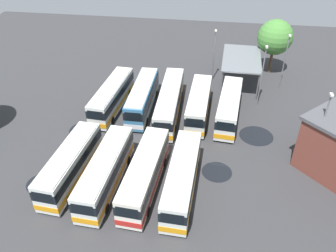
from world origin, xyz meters
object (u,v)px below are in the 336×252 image
bus_row0_slot2 (170,101)px  maintenance_shelter (242,59)px  bus_row0_slot1 (143,97)px  tree_northeast (275,37)px  bus_row0_slot3 (199,104)px  bus_row1_slot2 (145,173)px  bus_row1_slot1 (106,171)px  bus_row1_slot0 (71,164)px  bus_row0_slot4 (229,107)px  lamp_post_mid_lot (214,53)px  lamp_post_by_building (321,128)px  bus_row1_slot3 (182,178)px  bus_row0_slot0 (112,96)px  lamp_post_far_corner (262,74)px  lamp_post_near_entrance (285,60)px

bus_row0_slot2 → maintenance_shelter: bearing=137.6°
bus_row0_slot1 → bus_row0_slot2: size_ratio=0.85×
tree_northeast → bus_row0_slot3: bearing=-35.1°
bus_row0_slot3 → bus_row1_slot2: 14.33m
bus_row1_slot1 → maintenance_shelter: size_ratio=1.11×
bus_row0_slot3 → bus_row1_slot0: bearing=-41.5°
bus_row0_slot1 → maintenance_shelter: (-9.70, 13.00, 2.04)m
bus_row0_slot3 → bus_row0_slot4: bearing=88.7°
lamp_post_mid_lot → lamp_post_by_building: bearing=31.9°
bus_row1_slot2 → lamp_post_by_building: size_ratio=1.28×
bus_row1_slot3 → bus_row0_slot0: bearing=-141.9°
bus_row0_slot1 → bus_row0_slot0: bearing=-85.4°
maintenance_shelter → tree_northeast: (-4.50, 4.94, 1.91)m
bus_row0_slot0 → bus_row0_slot2: size_ratio=0.86×
tree_northeast → bus_row1_slot2: bearing=-27.2°
bus_row0_slot3 → lamp_post_far_corner: bearing=118.1°
bus_row0_slot3 → bus_row1_slot3: bearing=-2.4°
bus_row0_slot2 → bus_row1_slot1: same height
bus_row0_slot1 → bus_row0_slot3: same height
bus_row1_slot2 → lamp_post_near_entrance: lamp_post_near_entrance is taller
bus_row0_slot1 → bus_row1_slot3: (14.40, 6.95, -0.00)m
bus_row0_slot2 → lamp_post_near_entrance: 18.11m
bus_row1_slot1 → bus_row1_slot0: bearing=-97.0°
bus_row0_slot4 → lamp_post_near_entrance: 12.55m
bus_row0_slot0 → bus_row1_slot3: (14.07, 11.02, -0.00)m
bus_row0_slot2 → bus_row0_slot3: bearing=87.4°
bus_row0_slot2 → lamp_post_far_corner: bearing=109.0°
lamp_post_by_building → tree_northeast: size_ratio=1.03×
lamp_post_near_entrance → tree_northeast: size_ratio=0.96×
bus_row1_slot3 → bus_row1_slot1: bearing=-88.7°
bus_row1_slot1 → maintenance_shelter: bearing=150.7°
bus_row1_slot2 → bus_row0_slot2: bearing=178.2°
lamp_post_far_corner → lamp_post_mid_lot: 9.20m
bus_row0_slot4 → lamp_post_near_entrance: (-9.66, 7.58, 2.62)m
bus_row0_slot3 → lamp_post_far_corner: size_ratio=1.24×
bus_row0_slot4 → lamp_post_far_corner: size_ratio=1.28×
bus_row0_slot3 → bus_row0_slot4: size_ratio=0.97×
maintenance_shelter → bus_row1_slot1: bearing=-29.3°
bus_row0_slot4 → lamp_post_by_building: bearing=49.6°
lamp_post_by_building → bus_row1_slot1: bearing=-73.3°
bus_row1_slot0 → lamp_post_far_corner: 26.67m
maintenance_shelter → lamp_post_near_entrance: (0.76, 5.97, 0.58)m
bus_row1_slot3 → lamp_post_near_entrance: size_ratio=1.36×
bus_row0_slot3 → bus_row1_slot2: bearing=-17.2°
bus_row0_slot0 → lamp_post_far_corner: (-3.89, 19.44, 2.78)m
bus_row0_slot3 → maintenance_shelter: maintenance_shelter is taller
lamp_post_by_building → bus_row0_slot3: bearing=-121.0°
lamp_post_mid_lot → bus_row0_slot2: bearing=-26.1°
bus_row0_slot3 → lamp_post_near_entrance: (-9.57, 11.44, 2.62)m
bus_row1_slot0 → bus_row1_slot3: bearing=88.5°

